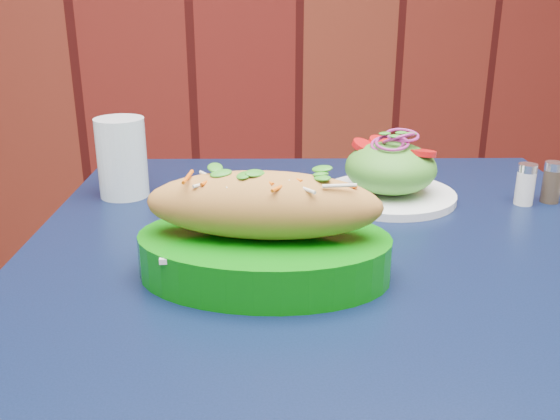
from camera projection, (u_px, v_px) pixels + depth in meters
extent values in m
cube|color=black|center=(334.00, 250.00, 0.82)|extent=(0.95, 0.95, 0.03)
cylinder|color=black|center=(150.00, 355.00, 1.26)|extent=(0.04, 0.04, 0.72)
cylinder|color=black|center=(476.00, 353.00, 1.26)|extent=(0.04, 0.04, 0.72)
cylinder|color=white|center=(556.00, 404.00, 1.30)|extent=(0.03, 0.03, 0.47)
cube|color=white|center=(264.00, 239.00, 0.70)|extent=(0.24, 0.16, 0.01)
ellipsoid|color=#C0813D|center=(264.00, 205.00, 0.69)|extent=(0.28, 0.17, 0.07)
cylinder|color=white|center=(389.00, 195.00, 0.97)|extent=(0.20, 0.20, 0.01)
ellipsoid|color=#4C992D|center=(391.00, 168.00, 0.95)|extent=(0.14, 0.14, 0.08)
cylinder|color=red|center=(423.00, 150.00, 0.92)|extent=(0.04, 0.04, 0.01)
cylinder|color=red|center=(365.00, 143.00, 0.96)|extent=(0.04, 0.04, 0.01)
cylinder|color=red|center=(382.00, 140.00, 0.98)|extent=(0.04, 0.04, 0.01)
torus|color=#972173|center=(392.00, 140.00, 0.94)|extent=(0.05, 0.05, 0.00)
torus|color=#972173|center=(392.00, 137.00, 0.94)|extent=(0.05, 0.05, 0.00)
torus|color=#972173|center=(393.00, 135.00, 0.93)|extent=(0.05, 0.05, 0.00)
torus|color=#972173|center=(393.00, 132.00, 0.93)|extent=(0.05, 0.05, 0.00)
cylinder|color=silver|center=(122.00, 158.00, 0.96)|extent=(0.08, 0.08, 0.12)
cylinder|color=white|center=(525.00, 188.00, 0.94)|extent=(0.03, 0.03, 0.05)
cylinder|color=silver|center=(528.00, 168.00, 0.93)|extent=(0.03, 0.03, 0.01)
cylinder|color=#3F3326|center=(551.00, 186.00, 0.95)|extent=(0.03, 0.03, 0.05)
cylinder|color=silver|center=(554.00, 166.00, 0.94)|extent=(0.03, 0.03, 0.01)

